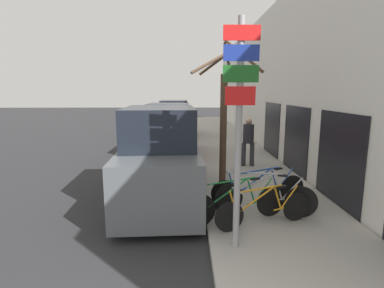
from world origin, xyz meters
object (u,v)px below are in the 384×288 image
(signpost, at_px, (239,125))
(parked_car_2, at_px, (174,121))
(parked_car_1, at_px, (169,133))
(bicycle_3, at_px, (262,192))
(pedestrian_near, at_px, (248,138))
(parked_car_0, at_px, (161,160))
(bicycle_0, at_px, (264,209))
(bicycle_1, at_px, (237,203))
(street_tree, at_px, (224,116))
(bicycle_2, at_px, (262,196))

(signpost, bearing_deg, parked_car_2, 97.03)
(signpost, height_order, parked_car_1, signpost)
(bicycle_3, distance_m, parked_car_2, 12.15)
(parked_car_1, relative_size, pedestrian_near, 2.36)
(bicycle_3, height_order, parked_car_0, parked_car_0)
(parked_car_2, bearing_deg, signpost, -83.52)
(bicycle_0, relative_size, bicycle_1, 0.93)
(parked_car_0, bearing_deg, bicycle_1, -45.62)
(parked_car_1, xyz_separation_m, street_tree, (1.85, -4.28, 1.09))
(bicycle_3, height_order, parked_car_1, parked_car_1)
(bicycle_3, xyz_separation_m, street_tree, (-0.68, 1.99, 1.58))
(bicycle_0, relative_size, pedestrian_near, 1.17)
(signpost, height_order, parked_car_0, signpost)
(bicycle_2, height_order, parked_car_2, parked_car_2)
(pedestrian_near, bearing_deg, bicycle_1, -100.55)
(bicycle_1, bearing_deg, parked_car_1, -3.16)
(pedestrian_near, height_order, street_tree, street_tree)
(parked_car_2, height_order, pedestrian_near, parked_car_2)
(pedestrian_near, xyz_separation_m, street_tree, (-1.16, -2.07, 0.98))
(bicycle_0, xyz_separation_m, parked_car_1, (-2.36, 7.19, 0.54))
(pedestrian_near, bearing_deg, parked_car_2, 114.50)
(signpost, xyz_separation_m, bicycle_2, (0.82, 1.47, -1.76))
(parked_car_0, relative_size, parked_car_1, 1.15)
(bicycle_1, distance_m, bicycle_2, 0.76)
(bicycle_0, distance_m, parked_car_1, 7.58)
(parked_car_1, distance_m, parked_car_2, 5.60)
(signpost, distance_m, parked_car_1, 8.26)
(parked_car_2, bearing_deg, street_tree, -79.85)
(street_tree, bearing_deg, bicycle_2, -74.35)
(signpost, xyz_separation_m, bicycle_3, (0.87, 1.72, -1.75))
(signpost, distance_m, bicycle_2, 2.43)
(bicycle_1, height_order, pedestrian_near, pedestrian_near)
(bicycle_0, relative_size, parked_car_0, 0.43)
(bicycle_0, xyz_separation_m, parked_car_0, (-2.24, 1.85, 0.60))
(parked_car_1, height_order, pedestrian_near, parked_car_1)
(bicycle_0, height_order, parked_car_1, parked_car_1)
(bicycle_3, bearing_deg, parked_car_2, -9.17)
(signpost, relative_size, bicycle_0, 1.87)
(signpost, relative_size, pedestrian_near, 2.20)
(bicycle_3, xyz_separation_m, parked_car_0, (-2.41, 0.93, 0.55))
(pedestrian_near, bearing_deg, street_tree, -115.94)
(parked_car_2, bearing_deg, bicycle_1, -82.13)
(bicycle_0, relative_size, parked_car_2, 0.47)
(bicycle_1, height_order, bicycle_2, bicycle_2)
(bicycle_1, relative_size, parked_car_1, 0.54)
(signpost, bearing_deg, bicycle_0, 49.19)
(parked_car_1, bearing_deg, bicycle_1, -74.06)
(bicycle_3, xyz_separation_m, parked_car_1, (-2.53, 6.27, 0.49))
(signpost, distance_m, street_tree, 3.72)
(bicycle_2, relative_size, parked_car_2, 0.51)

